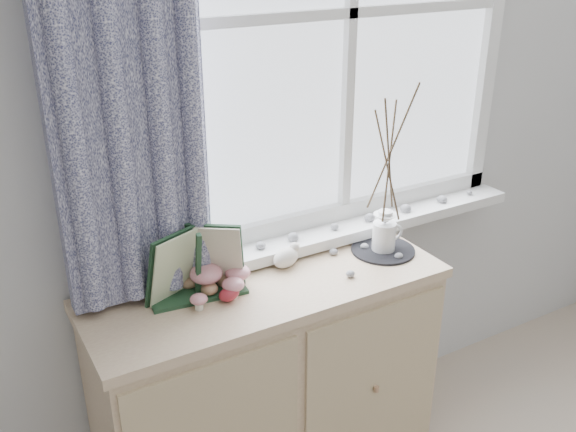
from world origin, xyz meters
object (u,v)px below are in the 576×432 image
at_px(sideboard, 269,388).
at_px(botanical_book, 200,266).
at_px(twig_pitcher, 389,155).
at_px(toadstool_cluster, 218,278).

relative_size(sideboard, botanical_book, 3.41).
height_order(sideboard, botanical_book, botanical_book).
bearing_deg(sideboard, twig_pitcher, 0.10).
xyz_separation_m(botanical_book, twig_pitcher, (0.69, -0.01, 0.24)).
height_order(sideboard, twig_pitcher, twig_pitcher).
xyz_separation_m(sideboard, toadstool_cluster, (-0.16, 0.03, 0.48)).
bearing_deg(toadstool_cluster, botanical_book, -166.99).
height_order(botanical_book, twig_pitcher, twig_pitcher).
bearing_deg(botanical_book, sideboard, 3.15).
xyz_separation_m(toadstool_cluster, twig_pitcher, (0.63, -0.03, 0.31)).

